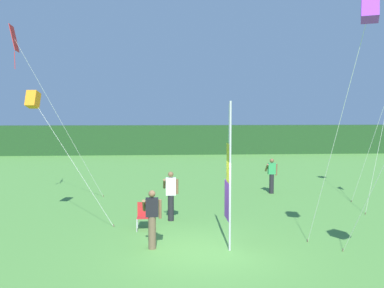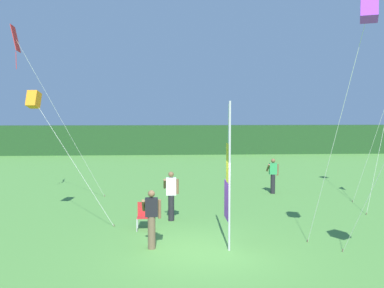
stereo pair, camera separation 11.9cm
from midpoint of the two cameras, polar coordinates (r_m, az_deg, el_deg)
The scene contains 10 objects.
ground_plane at distance 12.77m, azimuth 1.92°, elevation -13.69°, with size 120.00×120.00×0.00m, color #518E3D.
distant_treeline at distance 41.51m, azimuth -1.96°, elevation 0.58°, with size 80.00×2.40×2.69m, color #1E421E.
banner_flag at distance 12.66m, azimuth 4.98°, elevation -4.44°, with size 0.06×1.03×4.23m.
person_near_banner at distance 15.91m, azimuth -2.51°, elevation -6.56°, with size 0.55×0.48×1.79m.
person_mid_field at distance 12.74m, azimuth -5.01°, elevation -9.51°, with size 0.55×0.48×1.70m.
person_far_left at distance 21.51m, azimuth 10.64°, elevation -3.97°, with size 0.55×0.48×1.70m.
folding_chair at distance 14.95m, azimuth -5.96°, elevation -9.02°, with size 0.51×0.51×0.89m.
kite_orange_box_2 at distance 16.17m, azimuth -19.65°, elevation 5.39°, with size 3.03×0.93×4.68m.
kite_red_diamond_3 at distance 19.58m, azimuth -21.39°, elevation 11.83°, with size 3.37×2.36×7.42m.
kite_purple_box_5 at distance 11.34m, azimuth 22.29°, elevation 15.83°, with size 0.73×3.05×6.64m.
Camera 2 is at (-1.12, -12.11, 3.91)m, focal length 41.01 mm.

